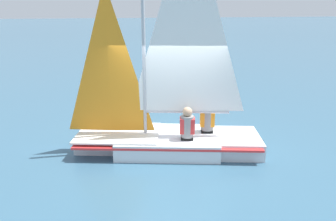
% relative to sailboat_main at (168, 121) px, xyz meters
% --- Properties ---
extents(ground_plane, '(260.00, 260.00, 0.00)m').
position_rel_sailboat_main_xyz_m(ground_plane, '(-0.00, -0.00, -0.73)').
color(ground_plane, '#38607A').
extents(sailboat_main, '(2.87, 4.56, 5.45)m').
position_rel_sailboat_main_xyz_m(sailboat_main, '(0.00, 0.00, 0.00)').
color(sailboat_main, silver).
rests_on(sailboat_main, ground_plane).
extents(sailor_helm, '(0.38, 0.41, 1.16)m').
position_rel_sailboat_main_xyz_m(sailor_helm, '(0.41, 0.33, -0.11)').
color(sailor_helm, black).
rests_on(sailor_helm, ground_plane).
extents(sailor_crew, '(0.38, 0.41, 1.16)m').
position_rel_sailboat_main_xyz_m(sailor_crew, '(0.11, 0.96, -0.10)').
color(sailor_crew, black).
rests_on(sailor_crew, ground_plane).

